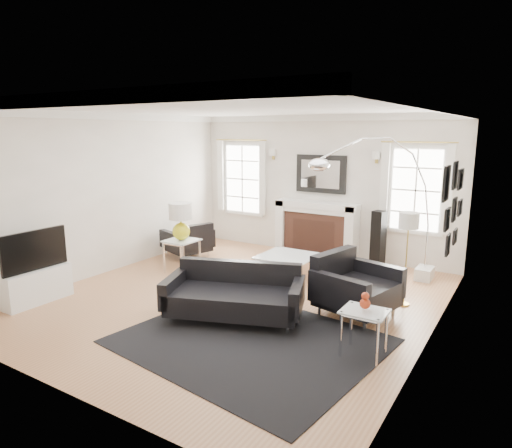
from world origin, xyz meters
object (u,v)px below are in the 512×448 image
Objects in this scene: fireplace at (316,230)px; gourd_lamp at (181,219)px; arc_floor_lamp at (375,203)px; coffee_table at (288,257)px; armchair_right at (353,287)px; armchair_left at (189,241)px; sofa at (235,295)px.

fireplace is 2.55× the size of gourd_lamp.
fireplace is 1.95m from arc_floor_lamp.
coffee_table is 1.71m from arc_floor_lamp.
armchair_right is at bearing -4.51° from gourd_lamp.
fireplace is 0.68× the size of arc_floor_lamp.
fireplace is at bearing 96.65° from coffee_table.
gourd_lamp is (-1.61, -2.21, 0.43)m from fireplace.
gourd_lamp reaches higher than armchair_left.
sofa reaches higher than coffee_table.
fireplace is at bearing 124.23° from armchair_right.
arc_floor_lamp is at bearing 6.09° from armchair_left.
fireplace is 1.87× the size of coffee_table.
fireplace is at bearing 32.60° from armchair_left.
coffee_table is at bearing -4.05° from armchair_left.
gourd_lamp is 3.34m from arc_floor_lamp.
armchair_left is at bearing 175.95° from coffee_table.
arc_floor_lamp is at bearing 23.04° from coffee_table.
arc_floor_lamp is (-0.20, 1.48, 0.96)m from armchair_right.
sofa is 1.64× the size of armchair_right.
coffee_table is (-1.50, 0.93, -0.02)m from armchair_right.
armchair_left is 0.86× the size of armchair_right.
arc_floor_lamp reaches higher than gourd_lamp.
gourd_lamp is at bearing 148.42° from sofa.
fireplace is 2.76m from gourd_lamp.
armchair_left is 2.33m from coffee_table.
armchair_left is 1.57× the size of gourd_lamp.
coffee_table is (0.18, -1.54, -0.17)m from fireplace.
armchair_left is at bearing 164.02° from armchair_right.
arc_floor_lamp is (1.47, -0.99, 0.80)m from fireplace.
armchair_left is 0.42× the size of arc_floor_lamp.
armchair_right is (1.30, 0.96, 0.06)m from sofa.
fireplace is at bearing 96.29° from sofa.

